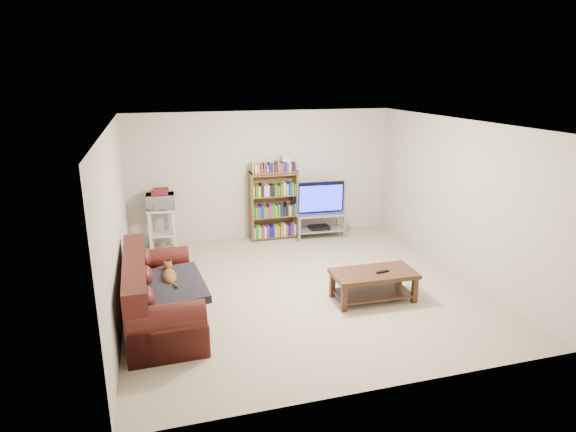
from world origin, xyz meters
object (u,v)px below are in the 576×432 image
object	(u,v)px
tv_stand	(319,221)
bookshelf	(274,204)
sofa	(157,299)
coffee_table	(373,280)

from	to	relation	value
tv_stand	bookshelf	xyz separation A→B (m)	(-0.86, 0.17, 0.35)
sofa	tv_stand	distance (m)	4.04
sofa	tv_stand	xyz separation A→B (m)	(3.09, 2.61, 0.01)
sofa	coffee_table	xyz separation A→B (m)	(2.90, -0.17, -0.02)
coffee_table	bookshelf	size ratio (longest dim) A/B	0.89
sofa	tv_stand	world-z (taller)	sofa
bookshelf	coffee_table	bearing A→B (deg)	-77.33
tv_stand	coffee_table	bearing A→B (deg)	-91.30
coffee_table	bookshelf	xyz separation A→B (m)	(-0.68, 2.94, 0.38)
sofa	bookshelf	world-z (taller)	bookshelf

